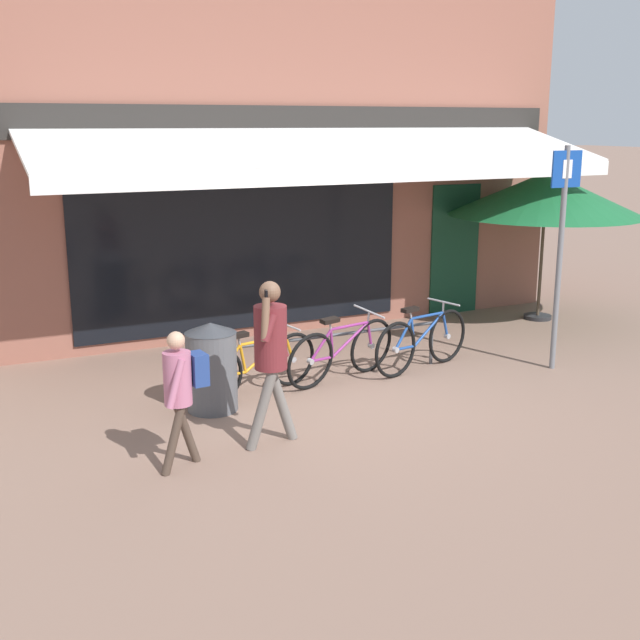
{
  "coord_description": "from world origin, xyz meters",
  "views": [
    {
      "loc": [
        -3.91,
        -7.81,
        3.05
      ],
      "look_at": [
        -0.4,
        -0.49,
        1.05
      ],
      "focal_mm": 45.0,
      "sensor_mm": 36.0,
      "label": 1
    }
  ],
  "objects_px": {
    "bicycle_orange": "(256,366)",
    "pedestrian_adult": "(271,345)",
    "cafe_parasol": "(546,194)",
    "bicycle_blue": "(422,341)",
    "bicycle_purple": "(342,351)",
    "pedestrian_child": "(181,383)",
    "parking_sign": "(561,237)",
    "litter_bin": "(212,367)"
  },
  "relations": [
    {
      "from": "litter_bin",
      "to": "cafe_parasol",
      "type": "xyz_separation_m",
      "value": [
        6.02,
        1.77,
        1.49
      ]
    },
    {
      "from": "pedestrian_child",
      "to": "parking_sign",
      "type": "relative_size",
      "value": 0.46
    },
    {
      "from": "bicycle_orange",
      "to": "litter_bin",
      "type": "relative_size",
      "value": 1.71
    },
    {
      "from": "bicycle_purple",
      "to": "litter_bin",
      "type": "distance_m",
      "value": 1.75
    },
    {
      "from": "bicycle_blue",
      "to": "pedestrian_adult",
      "type": "xyz_separation_m",
      "value": [
        -2.63,
        -1.43,
        0.62
      ]
    },
    {
      "from": "cafe_parasol",
      "to": "pedestrian_adult",
      "type": "bearing_deg",
      "value": -153.13
    },
    {
      "from": "cafe_parasol",
      "to": "pedestrian_child",
      "type": "bearing_deg",
      "value": -155.29
    },
    {
      "from": "bicycle_blue",
      "to": "bicycle_orange",
      "type": "bearing_deg",
      "value": 164.43
    },
    {
      "from": "litter_bin",
      "to": "parking_sign",
      "type": "bearing_deg",
      "value": -5.42
    },
    {
      "from": "cafe_parasol",
      "to": "bicycle_blue",
      "type": "bearing_deg",
      "value": -154.49
    },
    {
      "from": "pedestrian_child",
      "to": "cafe_parasol",
      "type": "bearing_deg",
      "value": -160.56
    },
    {
      "from": "bicycle_purple",
      "to": "pedestrian_adult",
      "type": "xyz_separation_m",
      "value": [
        -1.51,
        -1.45,
        0.63
      ]
    },
    {
      "from": "bicycle_orange",
      "to": "pedestrian_adult",
      "type": "height_order",
      "value": "pedestrian_adult"
    },
    {
      "from": "bicycle_orange",
      "to": "cafe_parasol",
      "type": "relative_size",
      "value": 0.56
    },
    {
      "from": "litter_bin",
      "to": "bicycle_blue",
      "type": "bearing_deg",
      "value": 5.11
    },
    {
      "from": "cafe_parasol",
      "to": "bicycle_purple",
      "type": "bearing_deg",
      "value": -160.9
    },
    {
      "from": "bicycle_orange",
      "to": "cafe_parasol",
      "type": "xyz_separation_m",
      "value": [
        5.41,
        1.53,
        1.63
      ]
    },
    {
      "from": "cafe_parasol",
      "to": "parking_sign",
      "type": "bearing_deg",
      "value": -126.63
    },
    {
      "from": "bicycle_purple",
      "to": "pedestrian_adult",
      "type": "height_order",
      "value": "pedestrian_adult"
    },
    {
      "from": "bicycle_purple",
      "to": "bicycle_blue",
      "type": "bearing_deg",
      "value": -18.02
    },
    {
      "from": "bicycle_orange",
      "to": "parking_sign",
      "type": "xyz_separation_m",
      "value": [
        3.79,
        -0.65,
        1.33
      ]
    },
    {
      "from": "litter_bin",
      "to": "pedestrian_adult",
      "type": "bearing_deg",
      "value": -79.39
    },
    {
      "from": "bicycle_purple",
      "to": "cafe_parasol",
      "type": "height_order",
      "value": "cafe_parasol"
    },
    {
      "from": "litter_bin",
      "to": "pedestrian_child",
      "type": "bearing_deg",
      "value": -118.07
    },
    {
      "from": "bicycle_orange",
      "to": "pedestrian_adult",
      "type": "distance_m",
      "value": 1.6
    },
    {
      "from": "bicycle_purple",
      "to": "parking_sign",
      "type": "distance_m",
      "value": 3.05
    },
    {
      "from": "parking_sign",
      "to": "cafe_parasol",
      "type": "relative_size",
      "value": 0.93
    },
    {
      "from": "pedestrian_adult",
      "to": "pedestrian_child",
      "type": "xyz_separation_m",
      "value": [
        -0.93,
        -0.16,
        -0.2
      ]
    },
    {
      "from": "litter_bin",
      "to": "bicycle_purple",
      "type": "bearing_deg",
      "value": 9.21
    },
    {
      "from": "bicycle_orange",
      "to": "bicycle_purple",
      "type": "xyz_separation_m",
      "value": [
        1.12,
        0.05,
        0.02
      ]
    },
    {
      "from": "bicycle_purple",
      "to": "cafe_parasol",
      "type": "relative_size",
      "value": 0.56
    },
    {
      "from": "litter_bin",
      "to": "cafe_parasol",
      "type": "distance_m",
      "value": 6.45
    },
    {
      "from": "parking_sign",
      "to": "cafe_parasol",
      "type": "xyz_separation_m",
      "value": [
        1.62,
        2.18,
        0.3
      ]
    },
    {
      "from": "litter_bin",
      "to": "cafe_parasol",
      "type": "bearing_deg",
      "value": 16.36
    },
    {
      "from": "pedestrian_child",
      "to": "parking_sign",
      "type": "bearing_deg",
      "value": -175.14
    },
    {
      "from": "pedestrian_adult",
      "to": "cafe_parasol",
      "type": "xyz_separation_m",
      "value": [
        5.8,
        2.94,
        0.98
      ]
    },
    {
      "from": "bicycle_blue",
      "to": "litter_bin",
      "type": "distance_m",
      "value": 2.86
    },
    {
      "from": "pedestrian_adult",
      "to": "litter_bin",
      "type": "relative_size",
      "value": 1.66
    },
    {
      "from": "bicycle_purple",
      "to": "pedestrian_child",
      "type": "relative_size",
      "value": 1.31
    },
    {
      "from": "bicycle_purple",
      "to": "bicycle_blue",
      "type": "height_order",
      "value": "bicycle_purple"
    },
    {
      "from": "pedestrian_child",
      "to": "litter_bin",
      "type": "bearing_deg",
      "value": -123.34
    },
    {
      "from": "bicycle_orange",
      "to": "bicycle_blue",
      "type": "relative_size",
      "value": 1.02
    }
  ]
}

